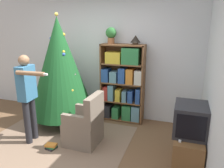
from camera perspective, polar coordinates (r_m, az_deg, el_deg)
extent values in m
plane|color=brown|center=(3.73, -13.83, -18.45)|extent=(14.00, 14.00, 0.00)
cube|color=silver|center=(4.90, -2.52, 6.77)|extent=(8.00, 0.10, 2.60)
cube|color=silver|center=(2.69, 26.88, -2.55)|extent=(0.10, 8.00, 2.60)
cube|color=#7F6651|center=(4.18, -13.97, -14.28)|extent=(2.49, 1.98, 0.01)
cube|color=brown|center=(4.75, -2.35, 0.61)|extent=(0.03, 0.32, 1.65)
cube|color=brown|center=(4.52, 8.10, -0.34)|extent=(0.03, 0.32, 1.65)
cube|color=brown|center=(4.47, 2.88, 10.17)|extent=(0.91, 0.32, 0.03)
cube|color=brown|center=(4.76, 3.26, 0.62)|extent=(0.91, 0.01, 1.65)
cube|color=brown|center=(4.89, 2.62, -8.83)|extent=(0.88, 0.32, 0.03)
cube|color=#232328|center=(4.91, -1.12, -6.88)|extent=(0.18, 0.28, 0.26)
cube|color=#2D7A42|center=(4.84, 1.17, -7.31)|extent=(0.14, 0.25, 0.25)
cube|color=#2D7A42|center=(4.77, 4.04, -7.25)|extent=(0.19, 0.27, 0.32)
cube|color=#5B899E|center=(4.73, 6.39, -7.47)|extent=(0.17, 0.27, 0.32)
cube|color=brown|center=(4.74, 2.68, -4.39)|extent=(0.88, 0.32, 0.03)
cube|color=#B22D28|center=(4.77, -1.31, -2.21)|extent=(0.10, 0.28, 0.29)
cube|color=#5B899E|center=(4.71, -0.02, -2.16)|extent=(0.12, 0.24, 0.33)
cube|color=gold|center=(4.67, 1.79, -2.81)|extent=(0.10, 0.24, 0.26)
cube|color=#5B899E|center=(4.66, 3.51, -3.04)|extent=(0.09, 0.28, 0.23)
cube|color=#284C93|center=(4.61, 4.99, -3.20)|extent=(0.10, 0.23, 0.25)
cube|color=#284C93|center=(4.57, 6.94, -3.03)|extent=(0.09, 0.24, 0.31)
cube|color=brown|center=(4.61, 2.75, 0.32)|extent=(0.88, 0.32, 0.03)
cube|color=#284C93|center=(4.66, -1.51, 2.43)|extent=(0.15, 0.26, 0.28)
cube|color=#5B899E|center=(4.61, 0.68, 1.98)|extent=(0.15, 0.28, 0.23)
cube|color=#284C93|center=(4.54, 2.82, 2.30)|extent=(0.14, 0.26, 0.31)
cube|color=orange|center=(4.50, 4.82, 2.07)|extent=(0.14, 0.25, 0.30)
cube|color=beige|center=(4.46, 7.01, 1.76)|extent=(0.15, 0.25, 0.28)
cube|color=brown|center=(4.52, 2.81, 5.26)|extent=(0.88, 0.32, 0.03)
cube|color=gold|center=(4.54, 0.65, 6.98)|extent=(0.32, 0.29, 0.23)
cube|color=#2D7A42|center=(4.40, 4.97, 7.28)|extent=(0.35, 0.22, 0.33)
cube|color=brown|center=(3.57, 19.14, -15.66)|extent=(0.41, 0.84, 0.51)
cube|color=#28282D|center=(3.36, 19.88, -8.67)|extent=(0.46, 0.54, 0.44)
cube|color=black|center=(3.11, 19.91, -10.69)|extent=(0.38, 0.01, 0.35)
cube|color=white|center=(3.22, 17.32, -13.69)|extent=(0.04, 0.12, 0.02)
cylinder|color=#4C3323|center=(4.90, -12.62, -8.91)|extent=(0.36, 0.36, 0.10)
cylinder|color=brown|center=(4.86, -12.70, -7.73)|extent=(0.08, 0.08, 0.12)
cone|color=#195123|center=(4.55, -13.49, 4.42)|extent=(1.34, 1.34, 1.97)
sphere|color=gold|center=(4.46, -12.53, 12.48)|extent=(0.07, 0.07, 0.07)
sphere|color=#335BB2|center=(4.30, -12.52, 7.56)|extent=(0.07, 0.07, 0.07)
sphere|color=gold|center=(4.26, -10.37, -1.66)|extent=(0.06, 0.06, 0.06)
sphere|color=#B74C93|center=(4.36, -9.70, 2.46)|extent=(0.04, 0.04, 0.04)
sphere|color=silver|center=(4.86, -7.00, -2.33)|extent=(0.04, 0.04, 0.04)
sphere|color=#B74C93|center=(4.60, -13.60, 11.89)|extent=(0.05, 0.05, 0.05)
sphere|color=gold|center=(4.31, -12.53, 8.22)|extent=(0.06, 0.06, 0.06)
sphere|color=red|center=(4.92, -10.91, 2.85)|extent=(0.05, 0.05, 0.05)
sphere|color=#335BB2|center=(4.49, -15.72, 11.43)|extent=(0.05, 0.05, 0.05)
sphere|color=#E5CC4C|center=(4.47, -14.36, 17.26)|extent=(0.07, 0.07, 0.07)
cube|color=#7A6B5B|center=(3.96, -7.55, -12.32)|extent=(0.57, 0.57, 0.42)
cube|color=#7A6B5B|center=(3.67, -4.60, -6.63)|extent=(0.13, 0.56, 0.50)
cube|color=#7A6B5B|center=(4.02, -6.14, -6.93)|extent=(0.51, 0.09, 0.20)
cube|color=#7A6B5B|center=(3.64, -9.49, -9.63)|extent=(0.51, 0.09, 0.20)
cylinder|color=#232328|center=(4.25, -19.84, -8.41)|extent=(0.11, 0.11, 0.79)
cylinder|color=#232328|center=(4.12, -21.25, -9.35)|extent=(0.11, 0.11, 0.79)
cube|color=teal|center=(3.96, -21.49, 0.26)|extent=(0.20, 0.33, 0.59)
cylinder|color=#8C6647|center=(4.12, -19.84, 0.59)|extent=(0.07, 0.07, 0.47)
cylinder|color=#8C6647|center=(3.61, -20.60, 2.62)|extent=(0.48, 0.10, 0.07)
cube|color=white|center=(3.48, -17.35, 2.44)|extent=(0.11, 0.04, 0.03)
sphere|color=#8C6647|center=(3.88, -22.06, 5.76)|extent=(0.18, 0.18, 0.18)
cylinder|color=#935B38|center=(4.54, -0.26, 11.23)|extent=(0.14, 0.14, 0.12)
sphere|color=#2D7033|center=(4.53, -0.26, 13.23)|extent=(0.22, 0.22, 0.22)
cylinder|color=#473828|center=(4.40, 6.13, 10.47)|extent=(0.12, 0.12, 0.04)
cone|color=black|center=(4.39, 6.16, 11.64)|extent=(0.20, 0.20, 0.14)
cube|color=#232328|center=(4.39, -10.67, -12.40)|extent=(0.16, 0.15, 0.02)
cube|color=#284C93|center=(4.37, -10.76, -12.18)|extent=(0.19, 0.17, 0.02)
cube|color=#2D7A42|center=(4.37, -10.94, -11.82)|extent=(0.17, 0.17, 0.03)
cube|color=#232328|center=(4.00, -15.55, -15.80)|extent=(0.18, 0.18, 0.02)
cube|color=#2D7A42|center=(3.98, -15.46, -15.51)|extent=(0.15, 0.13, 0.02)
cube|color=orange|center=(3.98, -15.66, -15.08)|extent=(0.20, 0.15, 0.03)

